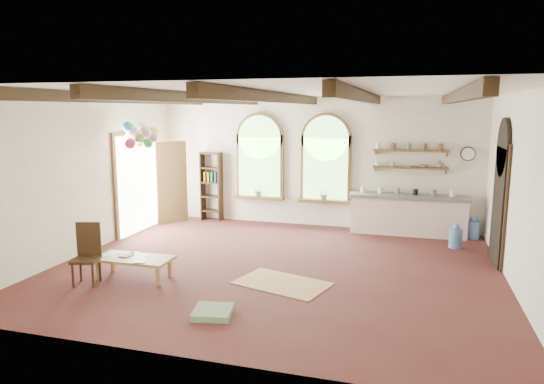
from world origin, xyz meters
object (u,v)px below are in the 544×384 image
at_px(kitchen_counter, 408,214).
at_px(side_chair, 87,267).
at_px(coffee_table, 134,260).
at_px(balloon_cluster, 140,135).

relative_size(kitchen_counter, side_chair, 2.61).
relative_size(coffee_table, side_chair, 1.29).
bearing_deg(balloon_cluster, side_chair, -78.00).
relative_size(kitchen_counter, coffee_table, 2.02).
xyz_separation_m(kitchen_counter, balloon_cluster, (-5.71, -2.09, 1.86)).
relative_size(kitchen_counter, balloon_cluster, 2.34).
xyz_separation_m(side_chair, balloon_cluster, (-0.60, 2.82, 2.04)).
height_order(kitchen_counter, side_chair, side_chair).
bearing_deg(side_chair, balloon_cluster, 102.00).
bearing_deg(kitchen_counter, coffee_table, -135.30).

